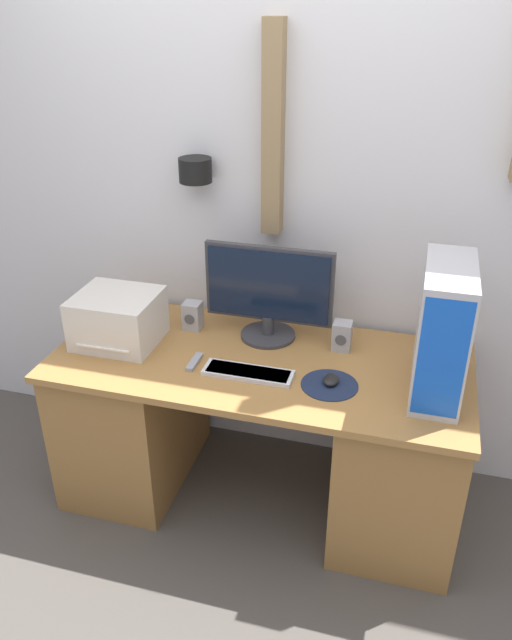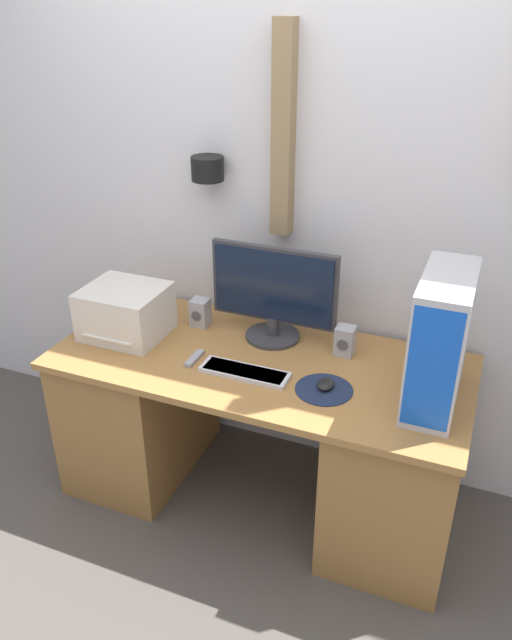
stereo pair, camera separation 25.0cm
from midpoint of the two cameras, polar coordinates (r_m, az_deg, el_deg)
The scene contains 12 objects.
ground_plane at distance 2.78m, azimuth -4.68°, elevation -20.75°, with size 12.00×12.00×0.00m, color #4C4742.
wall_back at distance 2.71m, azimuth 0.33°, elevation 12.45°, with size 6.40×0.19×2.77m.
desk at distance 2.78m, azimuth -2.28°, elevation -9.88°, with size 1.72×0.76×0.73m.
monitor at distance 2.65m, azimuth -1.55°, elevation 2.60°, with size 0.56×0.24×0.42m.
keyboard at distance 2.48m, azimuth -3.62°, elevation -4.91°, with size 0.36×0.11×0.02m.
mousepad at distance 2.42m, azimuth 3.80°, elevation -6.04°, with size 0.22×0.22×0.00m.
mouse at distance 2.42m, azimuth 3.93°, elevation -5.55°, with size 0.06×0.09×0.03m.
computer_tower at distance 2.33m, azimuth 13.79°, elevation -1.07°, with size 0.18×0.43×0.50m.
printer at distance 2.75m, azimuth -15.09°, elevation 0.05°, with size 0.34×0.31×0.22m.
speaker_left at distance 2.81m, azimuth -8.36°, elevation 0.33°, with size 0.08×0.08×0.13m.
speaker_right at distance 2.63m, azimuth 5.20°, elevation -1.53°, with size 0.08×0.08×0.13m.
remote_control at distance 2.57m, azimuth -8.43°, elevation -3.89°, with size 0.03×0.13×0.02m.
Camera 1 is at (0.58, -1.75, 2.08)m, focal length 35.00 mm.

